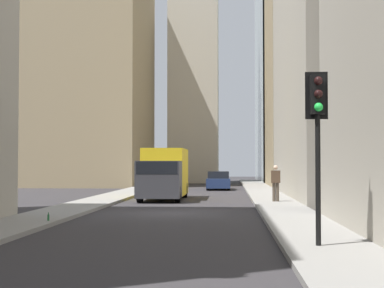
{
  "coord_description": "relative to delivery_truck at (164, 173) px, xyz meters",
  "views": [
    {
      "loc": [
        -24.07,
        -2.21,
        2.0
      ],
      "look_at": [
        11.93,
        0.05,
        3.2
      ],
      "focal_mm": 55.35,
      "sensor_mm": 36.0,
      "label": 1
    }
  ],
  "objects": [
    {
      "name": "building_left_far",
      "position": [
        19.75,
        -12.0,
        10.16
      ],
      "size": [
        13.2,
        10.0,
        23.24
      ],
      "color": "#9E8966",
      "rests_on": "ground_plane"
    },
    {
      "name": "sedan_navy",
      "position": [
        12.93,
        -2.8,
        -0.8
      ],
      "size": [
        4.3,
        1.78,
        1.42
      ],
      "color": "navy",
      "rests_on": "ground_plane"
    },
    {
      "name": "sidewalk_left",
      "position": [
        -8.5,
        -5.9,
        -1.39
      ],
      "size": [
        90.0,
        2.2,
        0.14
      ],
      "primitive_type": "cube",
      "color": "gray",
      "rests_on": "ground_plane"
    },
    {
      "name": "delivery_truck",
      "position": [
        0.0,
        0.0,
        0.0
      ],
      "size": [
        6.46,
        2.25,
        2.84
      ],
      "color": "yellow",
      "rests_on": "ground_plane"
    },
    {
      "name": "pedestrian",
      "position": [
        -3.12,
        -5.9,
        -0.34
      ],
      "size": [
        0.26,
        0.44,
        1.78
      ],
      "color": "#473D33",
      "rests_on": "sidewalk_left"
    },
    {
      "name": "traffic_light_foreground",
      "position": [
        -18.93,
        -5.63,
        1.61
      ],
      "size": [
        0.43,
        0.52,
        3.99
      ],
      "color": "black",
      "rests_on": "sidewalk_left"
    },
    {
      "name": "discarded_bottle",
      "position": [
        -13.56,
        2.28,
        -1.21
      ],
      "size": [
        0.07,
        0.07,
        0.27
      ],
      "color": "#236033",
      "rests_on": "sidewalk_right"
    },
    {
      "name": "church_spire",
      "position": [
        29.78,
        0.12,
        16.49
      ],
      "size": [
        5.66,
        5.66,
        34.28
      ],
      "color": "beige",
      "rests_on": "ground_plane"
    },
    {
      "name": "ground_plane",
      "position": [
        -8.5,
        -1.4,
        -1.46
      ],
      "size": [
        135.0,
        135.0,
        0.0
      ],
      "primitive_type": "plane",
      "color": "#302D30"
    },
    {
      "name": "building_right_far",
      "position": [
        21.78,
        9.2,
        8.76
      ],
      "size": [
        14.21,
        10.0,
        20.43
      ],
      "color": "#9E8966",
      "rests_on": "ground_plane"
    },
    {
      "name": "sidewalk_right",
      "position": [
        -8.5,
        3.1,
        -1.39
      ],
      "size": [
        90.0,
        2.2,
        0.14
      ],
      "primitive_type": "cube",
      "color": "gray",
      "rests_on": "ground_plane"
    }
  ]
}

